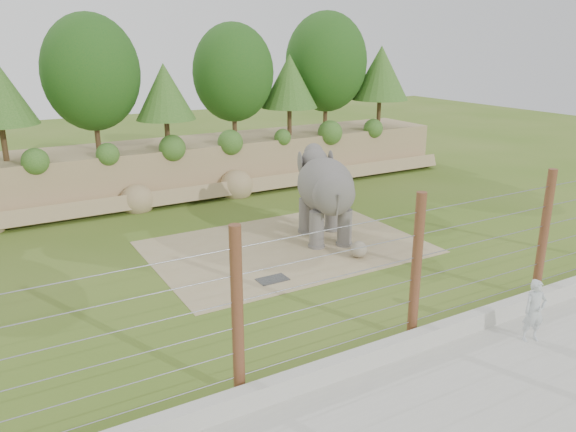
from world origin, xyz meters
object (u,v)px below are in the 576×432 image
elephant (325,198)px  zookeeper (534,311)px  stone_ball (359,249)px  barrier_fence (416,268)px

elephant → zookeeper: 9.28m
elephant → stone_ball: 2.68m
zookeeper → barrier_fence: bearing=166.8°
stone_ball → barrier_fence: 5.98m
barrier_fence → elephant: bearing=73.2°
elephant → zookeeper: bearing=-69.4°
elephant → zookeeper: size_ratio=2.46×
elephant → stone_ball: (-0.05, -2.30, -1.36)m
elephant → barrier_fence: barrier_fence is taller
barrier_fence → zookeeper: barrier_fence is taller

